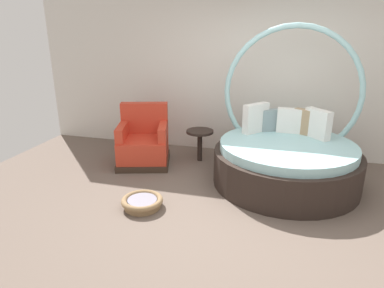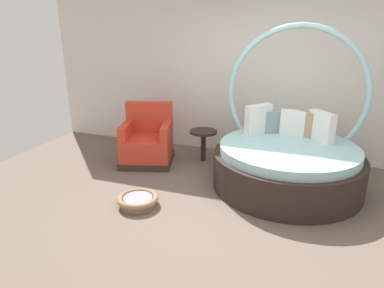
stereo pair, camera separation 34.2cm
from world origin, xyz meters
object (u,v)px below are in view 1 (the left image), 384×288
object	(u,v)px
red_armchair	(144,143)
pet_basket	(142,202)
round_daybed	(286,154)
side_table	(200,136)

from	to	relation	value
red_armchair	pet_basket	bearing A→B (deg)	-68.19
round_daybed	pet_basket	size ratio (longest dim) A/B	4.25
round_daybed	side_table	world-z (taller)	round_daybed
red_armchair	side_table	size ratio (longest dim) A/B	1.91
round_daybed	pet_basket	distance (m)	2.11
round_daybed	red_armchair	distance (m)	2.22
pet_basket	round_daybed	bearing A→B (deg)	36.80
red_armchair	round_daybed	bearing A→B (deg)	-3.37
round_daybed	side_table	bearing A→B (deg)	161.51
round_daybed	pet_basket	world-z (taller)	round_daybed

